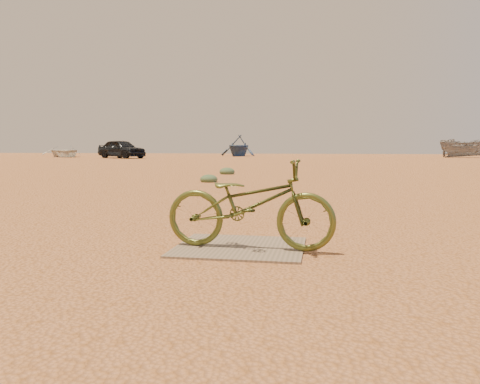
% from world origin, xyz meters
% --- Properties ---
extents(ground, '(120.00, 120.00, 0.00)m').
position_xyz_m(ground, '(0.00, 0.00, 0.00)').
color(ground, '#B97549').
rests_on(ground, ground).
extents(plywood_board, '(1.36, 1.20, 0.02)m').
position_xyz_m(plywood_board, '(0.00, -0.09, 0.01)').
color(plywood_board, '#7C6754').
rests_on(plywood_board, ground).
extents(bicycle, '(1.81, 0.72, 0.94)m').
position_xyz_m(bicycle, '(0.12, -0.18, 0.49)').
color(bicycle, '#4B5521').
rests_on(bicycle, plywood_board).
extents(car, '(5.19, 3.95, 1.65)m').
position_xyz_m(car, '(-16.83, 34.03, 0.82)').
color(car, black).
rests_on(car, ground).
extents(boat_near_left, '(6.21, 6.42, 1.08)m').
position_xyz_m(boat_near_left, '(-24.23, 37.13, 0.54)').
color(boat_near_left, beige).
rests_on(boat_near_left, ground).
extents(boat_far_left, '(4.50, 4.97, 2.27)m').
position_xyz_m(boat_far_left, '(-8.06, 43.72, 1.14)').
color(boat_far_left, '#31496E').
rests_on(boat_far_left, ground).
extents(boat_mid_right, '(4.82, 2.00, 1.84)m').
position_xyz_m(boat_mid_right, '(13.85, 41.59, 0.92)').
color(boat_mid_right, gray).
rests_on(boat_mid_right, ground).
extents(kale_a, '(0.53, 0.53, 0.29)m').
position_xyz_m(kale_a, '(-2.57, 8.80, 0.00)').
color(kale_a, '#4D6241').
rests_on(kale_a, ground).
extents(kale_c, '(0.59, 0.59, 0.33)m').
position_xyz_m(kale_c, '(-2.83, 12.79, 0.00)').
color(kale_c, '#4D6241').
rests_on(kale_c, ground).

